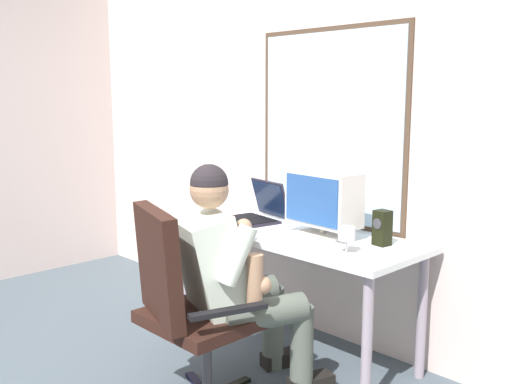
% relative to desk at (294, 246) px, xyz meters
% --- Properties ---
extents(wall_rear, '(5.24, 0.08, 2.75)m').
position_rel_desk_xyz_m(wall_rear, '(-0.05, 0.38, 0.72)').
color(wall_rear, beige).
rests_on(wall_rear, ground).
extents(desk, '(1.54, 0.64, 0.74)m').
position_rel_desk_xyz_m(desk, '(0.00, 0.00, 0.00)').
color(desk, gray).
rests_on(desk, ground).
extents(office_chair, '(0.71, 0.63, 1.01)m').
position_rel_desk_xyz_m(office_chair, '(0.05, -0.84, -0.09)').
color(office_chair, black).
rests_on(office_chair, ground).
extents(person_seated, '(0.66, 0.86, 1.20)m').
position_rel_desk_xyz_m(person_seated, '(0.12, -0.58, -0.02)').
color(person_seated, '#50574D').
rests_on(person_seated, ground).
extents(crt_monitor, '(0.44, 0.25, 0.37)m').
position_rel_desk_xyz_m(crt_monitor, '(0.18, 0.04, 0.29)').
color(crt_monitor, beige).
rests_on(crt_monitor, desk).
extents(laptop, '(0.39, 0.38, 0.25)m').
position_rel_desk_xyz_m(laptop, '(-0.37, 0.07, 0.15)').
color(laptop, black).
rests_on(laptop, desk).
extents(wine_glass, '(0.09, 0.09, 0.13)m').
position_rel_desk_xyz_m(wine_glass, '(0.49, -0.15, 0.18)').
color(wine_glass, silver).
rests_on(wine_glass, desk).
extents(desk_speaker, '(0.09, 0.09, 0.19)m').
position_rel_desk_xyz_m(desk_speaker, '(0.53, 0.11, 0.18)').
color(desk_speaker, black).
rests_on(desk_speaker, desk).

